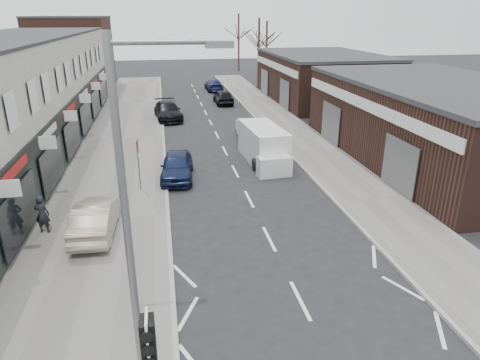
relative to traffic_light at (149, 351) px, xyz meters
name	(u,v)px	position (x,y,z in m)	size (l,w,h in m)	color
ground	(323,346)	(4.40, 2.02, -2.41)	(160.00, 160.00, 0.00)	black
pavement_left	(123,139)	(-2.35, 24.02, -2.35)	(5.50, 64.00, 0.12)	slate
pavement_right	(291,131)	(10.15, 24.02, -2.35)	(3.50, 64.00, 0.12)	slate
shop_terrace_left	(0,99)	(-9.10, 21.52, 1.14)	(8.00, 41.00, 7.10)	beige
brick_block_far	(74,55)	(-9.10, 47.02, 1.59)	(8.00, 10.00, 8.00)	#4A2820
right_unit_near	(440,123)	(16.90, 16.02, -0.16)	(10.00, 18.00, 4.50)	#351E18
right_unit_far	(322,78)	(16.90, 36.02, -0.16)	(10.00, 16.00, 4.50)	#351E18
tree_far_a	(258,81)	(13.40, 50.02, -2.41)	(3.60, 3.60, 8.00)	#382D26
tree_far_b	(266,75)	(15.90, 56.02, -2.41)	(3.60, 3.60, 7.50)	#382D26
tree_far_c	(239,71)	(12.90, 62.02, -2.41)	(3.60, 3.60, 8.50)	#382D26
traffic_light	(149,351)	(0.00, 0.00, 0.00)	(0.28, 0.60, 3.10)	slate
street_lamp	(135,219)	(-0.13, 1.22, 2.20)	(2.23, 0.22, 8.00)	slate
warning_sign	(138,149)	(-0.76, 14.02, -0.21)	(0.12, 0.80, 2.70)	slate
white_van	(264,146)	(6.40, 17.40, -1.41)	(2.26, 5.57, 2.12)	white
sedan_on_pavement	(96,217)	(-2.36, 9.56, -1.61)	(1.45, 4.15, 1.37)	#9E927E
pedestrian	(42,214)	(-4.46, 9.99, -1.49)	(0.59, 0.38, 1.61)	black
parked_car_left_a	(177,166)	(1.12, 15.51, -1.71)	(1.67, 4.14, 1.41)	#141C3F
parked_car_left_b	(168,111)	(1.00, 29.86, -1.69)	(2.04, 5.01, 1.45)	black
parked_car_right_a	(250,128)	(6.60, 22.60, -1.65)	(1.62, 4.66, 1.53)	white
parked_car_right_b	(223,97)	(6.60, 35.71, -1.70)	(1.68, 4.18, 1.42)	black
parked_car_right_c	(214,85)	(6.66, 43.84, -1.76)	(1.82, 4.49, 1.30)	#151D44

